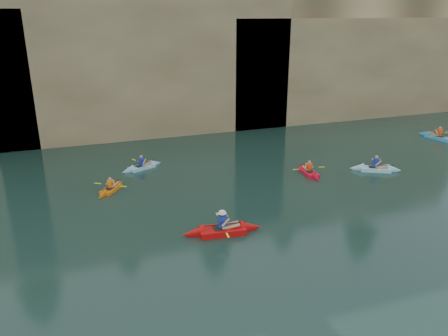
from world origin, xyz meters
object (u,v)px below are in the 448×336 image
object	(u,v)px
main_kayaker	(222,230)
kayaker_red_far	(309,172)
kayaker_ltblue_near	(375,169)
kayaker_orange	(111,189)

from	to	relation	value
main_kayaker	kayaker_red_far	distance (m)	9.88
kayaker_ltblue_near	kayaker_red_far	world-z (taller)	kayaker_ltblue_near
main_kayaker	kayaker_orange	xyz separation A→B (m)	(-4.41, 7.19, -0.06)
main_kayaker	kayaker_ltblue_near	bearing A→B (deg)	27.82
kayaker_ltblue_near	kayaker_red_far	xyz separation A→B (m)	(-4.44, 0.98, -0.02)
kayaker_orange	kayaker_ltblue_near	distance (m)	17.03
kayaker_orange	kayaker_red_far	world-z (taller)	kayaker_red_far
kayaker_orange	kayaker_red_far	bearing A→B (deg)	-60.84
kayaker_orange	kayaker_red_far	distance (m)	12.50
kayaker_ltblue_near	kayaker_red_far	bearing A→B (deg)	-164.75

